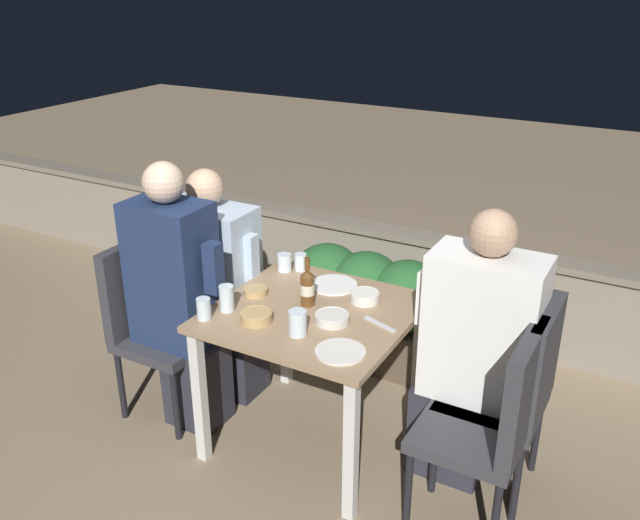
% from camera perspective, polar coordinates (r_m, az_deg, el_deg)
% --- Properties ---
extents(ground_plane, '(16.00, 16.00, 0.00)m').
position_cam_1_polar(ground_plane, '(3.42, -0.53, -14.80)').
color(ground_plane, '#847056').
extents(parapet_wall, '(9.00, 0.18, 0.61)m').
position_cam_1_polar(parapet_wall, '(4.30, 8.28, -1.62)').
color(parapet_wall, gray).
rests_on(parapet_wall, ground_plane).
extents(dining_table, '(0.86, 0.83, 0.71)m').
position_cam_1_polar(dining_table, '(3.08, -0.57, -5.88)').
color(dining_table, '#937556').
rests_on(dining_table, ground_plane).
extents(planter_hedge, '(0.91, 0.47, 0.65)m').
position_cam_1_polar(planter_hedge, '(3.88, 3.76, -3.43)').
color(planter_hedge, brown).
rests_on(planter_hedge, ground_plane).
extents(chair_left_near, '(0.42, 0.41, 0.90)m').
position_cam_1_polar(chair_left_near, '(3.47, -14.08, -4.43)').
color(chair_left_near, '#333338').
rests_on(chair_left_near, ground_plane).
extents(person_navy_jumper, '(0.48, 0.26, 1.33)m').
position_cam_1_polar(person_navy_jumper, '(3.29, -11.80, -3.12)').
color(person_navy_jumper, '#282833').
rests_on(person_navy_jumper, ground_plane).
extents(chair_left_far, '(0.42, 0.41, 0.90)m').
position_cam_1_polar(chair_left_far, '(3.69, -11.09, -2.42)').
color(chair_left_far, '#333338').
rests_on(chair_left_far, ground_plane).
extents(person_blue_shirt, '(0.52, 0.26, 1.22)m').
position_cam_1_polar(person_blue_shirt, '(3.54, -8.70, -2.07)').
color(person_blue_shirt, '#282833').
rests_on(person_blue_shirt, ground_plane).
extents(chair_right_near, '(0.42, 0.41, 0.90)m').
position_cam_1_polar(chair_right_near, '(2.75, 14.62, -12.65)').
color(chair_right_near, '#333338').
rests_on(chair_right_near, ground_plane).
extents(chair_right_far, '(0.42, 0.41, 0.90)m').
position_cam_1_polar(chair_right_far, '(2.95, 16.28, -10.11)').
color(chair_right_far, '#333338').
rests_on(chair_right_far, ground_plane).
extents(person_white_polo, '(0.51, 0.26, 1.27)m').
position_cam_1_polar(person_white_polo, '(2.93, 12.76, -7.60)').
color(person_white_polo, '#282833').
rests_on(person_white_polo, ground_plane).
extents(beer_bottle, '(0.06, 0.06, 0.23)m').
position_cam_1_polar(beer_bottle, '(3.04, -1.07, -2.29)').
color(beer_bottle, brown).
rests_on(beer_bottle, dining_table).
extents(plate_0, '(0.23, 0.23, 0.01)m').
position_cam_1_polar(plate_0, '(3.25, 1.16, -2.10)').
color(plate_0, white).
rests_on(plate_0, dining_table).
extents(plate_1, '(0.20, 0.20, 0.01)m').
position_cam_1_polar(plate_1, '(2.71, 1.72, -7.73)').
color(plate_1, silver).
rests_on(plate_1, dining_table).
extents(bowl_0, '(0.14, 0.14, 0.04)m').
position_cam_1_polar(bowl_0, '(2.94, -5.39, -4.72)').
color(bowl_0, tan).
rests_on(bowl_0, dining_table).
extents(bowl_1, '(0.15, 0.15, 0.04)m').
position_cam_1_polar(bowl_1, '(2.92, 1.02, -4.85)').
color(bowl_1, beige).
rests_on(bowl_1, dining_table).
extents(bowl_2, '(0.11, 0.11, 0.03)m').
position_cam_1_polar(bowl_2, '(3.18, -5.45, -2.59)').
color(bowl_2, tan).
rests_on(bowl_2, dining_table).
extents(bowl_3, '(0.13, 0.13, 0.05)m').
position_cam_1_polar(bowl_3, '(3.10, 3.79, -3.05)').
color(bowl_3, silver).
rests_on(bowl_3, dining_table).
extents(glass_cup_0, '(0.06, 0.06, 0.10)m').
position_cam_1_polar(glass_cup_0, '(2.98, -9.77, -4.06)').
color(glass_cup_0, silver).
rests_on(glass_cup_0, dining_table).
extents(glass_cup_1, '(0.07, 0.07, 0.12)m').
position_cam_1_polar(glass_cup_1, '(3.03, -7.87, -3.21)').
color(glass_cup_1, silver).
rests_on(glass_cup_1, dining_table).
extents(glass_cup_2, '(0.08, 0.08, 0.11)m').
position_cam_1_polar(glass_cup_2, '(2.81, -1.91, -5.32)').
color(glass_cup_2, silver).
rests_on(glass_cup_2, dining_table).
extents(glass_cup_3, '(0.07, 0.07, 0.09)m').
position_cam_1_polar(glass_cup_3, '(3.40, -3.01, -0.21)').
color(glass_cup_3, silver).
rests_on(glass_cup_3, dining_table).
extents(glass_cup_4, '(0.06, 0.06, 0.09)m').
position_cam_1_polar(glass_cup_4, '(3.41, -1.65, -0.17)').
color(glass_cup_4, silver).
rests_on(glass_cup_4, dining_table).
extents(fork_0, '(0.17, 0.08, 0.01)m').
position_cam_1_polar(fork_0, '(2.92, 5.06, -5.41)').
color(fork_0, silver).
rests_on(fork_0, dining_table).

